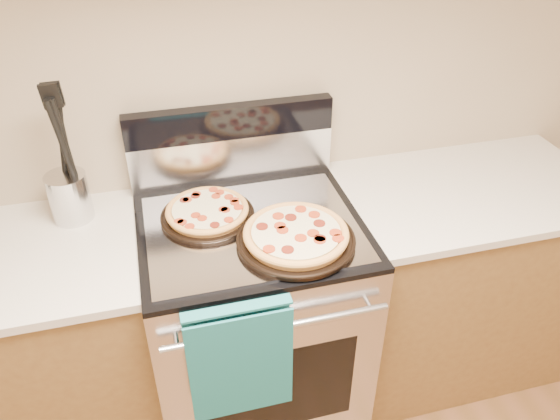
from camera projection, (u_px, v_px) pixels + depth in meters
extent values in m
plane|color=tan|center=(225.00, 67.00, 1.89)|extent=(4.00, 0.00, 4.00)
cube|color=#B7B7BC|center=(254.00, 321.00, 2.13)|extent=(0.76, 0.68, 0.90)
cube|color=black|center=(275.00, 391.00, 1.86)|extent=(0.56, 0.01, 0.40)
cube|color=black|center=(250.00, 226.00, 1.86)|extent=(0.76, 0.68, 0.02)
cube|color=silver|center=(232.00, 158.00, 2.05)|extent=(0.76, 0.06, 0.18)
cube|color=black|center=(230.00, 121.00, 1.97)|extent=(0.76, 0.06, 0.12)
cylinder|color=silver|center=(278.00, 328.00, 1.63)|extent=(0.70, 0.03, 0.03)
cube|color=gray|center=(252.00, 228.00, 1.83)|extent=(0.70, 0.55, 0.01)
cube|color=brown|center=(15.00, 363.00, 1.97)|extent=(1.00, 0.62, 0.88)
cube|color=brown|center=(453.00, 279.00, 2.34)|extent=(1.00, 0.62, 0.88)
cube|color=beige|center=(474.00, 190.00, 2.08)|extent=(1.02, 0.64, 0.03)
cylinder|color=silver|center=(70.00, 197.00, 1.86)|extent=(0.18, 0.18, 0.17)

